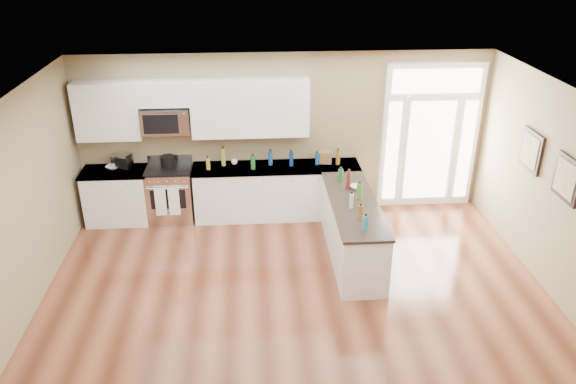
{
  "coord_description": "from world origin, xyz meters",
  "views": [
    {
      "loc": [
        -0.57,
        -5.11,
        4.64
      ],
      "look_at": [
        -0.07,
        2.0,
        1.25
      ],
      "focal_mm": 35.0,
      "sensor_mm": 36.0,
      "label": 1
    }
  ],
  "objects": [
    {
      "name": "cardboard_box",
      "position": [
        0.68,
        3.8,
        1.04
      ],
      "size": [
        0.28,
        0.22,
        0.2
      ],
      "primitive_type": "cube",
      "rotation": [
        0.0,
        0.0,
        -0.17
      ],
      "color": "brown",
      "rests_on": "back_cabinet_right"
    },
    {
      "name": "upper_cabinet_left",
      "position": [
        -2.88,
        3.83,
        1.93
      ],
      "size": [
        1.04,
        0.33,
        0.95
      ],
      "primitive_type": "cube",
      "color": "white",
      "rests_on": "room_shell"
    },
    {
      "name": "entry_door",
      "position": [
        2.55,
        3.95,
        1.3
      ],
      "size": [
        1.7,
        0.1,
        2.6
      ],
      "color": "white",
      "rests_on": "ground"
    },
    {
      "name": "toaster_oven",
      "position": [
        -2.75,
        3.81,
        1.06
      ],
      "size": [
        0.36,
        0.32,
        0.25
      ],
      "primitive_type": "cube",
      "rotation": [
        0.0,
        0.0,
        -0.41
      ],
      "color": "silver",
      "rests_on": "back_cabinet_left"
    },
    {
      "name": "microwave",
      "position": [
        -1.95,
        3.8,
        1.76
      ],
      "size": [
        0.78,
        0.41,
        0.42
      ],
      "color": "silver",
      "rests_on": "room_shell"
    },
    {
      "name": "stockpot",
      "position": [
        -1.99,
        3.8,
        1.05
      ],
      "size": [
        0.32,
        0.32,
        0.19
      ],
      "primitive_type": "cylinder",
      "rotation": [
        0.0,
        0.0,
        -0.36
      ],
      "color": "black",
      "rests_on": "kitchen_range"
    },
    {
      "name": "cup_counter",
      "position": [
        -0.87,
        3.82,
        0.98
      ],
      "size": [
        0.14,
        0.14,
        0.08
      ],
      "primitive_type": "imported",
      "rotation": [
        0.0,
        0.0,
        0.38
      ],
      "color": "white",
      "rests_on": "back_cabinet_right"
    },
    {
      "name": "back_cabinet_left",
      "position": [
        -2.87,
        3.69,
        0.44
      ],
      "size": [
        1.1,
        0.66,
        0.94
      ],
      "color": "white",
      "rests_on": "ground"
    },
    {
      "name": "upper_cabinet_right",
      "position": [
        -0.57,
        3.83,
        1.93
      ],
      "size": [
        1.94,
        0.33,
        0.95
      ],
      "primitive_type": "cube",
      "color": "white",
      "rests_on": "room_shell"
    },
    {
      "name": "bowl_left",
      "position": [
        -2.91,
        3.78,
        0.97
      ],
      "size": [
        0.27,
        0.27,
        0.05
      ],
      "primitive_type": "imported",
      "rotation": [
        0.0,
        0.0,
        -0.28
      ],
      "color": "white",
      "rests_on": "back_cabinet_left"
    },
    {
      "name": "peninsula_cabinet",
      "position": [
        0.93,
        2.24,
        0.43
      ],
      "size": [
        0.69,
        2.32,
        0.94
      ],
      "color": "white",
      "rests_on": "ground"
    },
    {
      "name": "room_shell",
      "position": [
        0.0,
        0.0,
        1.71
      ],
      "size": [
        8.0,
        8.0,
        8.0
      ],
      "color": "#897B57",
      "rests_on": "ground"
    },
    {
      "name": "upper_cabinet_short",
      "position": [
        -1.95,
        3.83,
        2.2
      ],
      "size": [
        0.82,
        0.33,
        0.4
      ],
      "primitive_type": "cube",
      "color": "white",
      "rests_on": "room_shell"
    },
    {
      "name": "back_cabinet_right",
      "position": [
        -0.16,
        3.69,
        0.44
      ],
      "size": [
        2.85,
        0.66,
        0.94
      ],
      "color": "white",
      "rests_on": "ground"
    },
    {
      "name": "bowl_peninsula",
      "position": [
        1.04,
        2.7,
        0.97
      ],
      "size": [
        0.23,
        0.23,
        0.05
      ],
      "primitive_type": "imported",
      "rotation": [
        0.0,
        0.0,
        -0.37
      ],
      "color": "white",
      "rests_on": "peninsula_cabinet"
    },
    {
      "name": "counter_bottles",
      "position": [
        0.28,
        3.04,
        1.06
      ],
      "size": [
        2.39,
        2.46,
        0.31
      ],
      "color": "#19591E",
      "rests_on": "back_cabinet_right"
    },
    {
      "name": "ground",
      "position": [
        0.0,
        0.0,
        0.0
      ],
      "size": [
        8.0,
        8.0,
        0.0
      ],
      "primitive_type": "plane",
      "color": "#4E2416"
    },
    {
      "name": "wall_art_near",
      "position": [
        3.47,
        2.2,
        1.7
      ],
      "size": [
        0.05,
        0.58,
        0.58
      ],
      "color": "black",
      "rests_on": "room_shell"
    },
    {
      "name": "kitchen_range",
      "position": [
        -1.98,
        3.69,
        0.48
      ],
      "size": [
        0.76,
        0.68,
        1.08
      ],
      "color": "silver",
      "rests_on": "ground"
    },
    {
      "name": "wall_art_far",
      "position": [
        3.47,
        1.2,
        1.7
      ],
      "size": [
        0.05,
        0.58,
        0.58
      ],
      "color": "black",
      "rests_on": "room_shell"
    }
  ]
}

